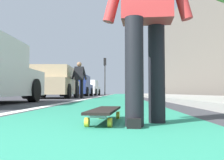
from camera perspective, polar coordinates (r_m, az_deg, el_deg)
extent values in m
plane|color=#38383D|center=(10.92, 0.89, -4.26)|extent=(80.00, 80.00, 0.00)
cube|color=#288466|center=(24.92, 1.61, -3.52)|extent=(56.00, 1.99, 0.00)
cube|color=silver|center=(20.96, -1.63, -3.62)|extent=(52.00, 0.16, 0.01)
cube|color=#9E9B93|center=(19.13, 10.75, -3.47)|extent=(52.00, 3.20, 0.12)
cube|color=slate|center=(24.02, 16.70, 6.76)|extent=(40.00, 1.20, 8.50)
cylinder|color=yellow|center=(2.44, -2.65, -8.04)|extent=(0.07, 0.04, 0.07)
cylinder|color=yellow|center=(2.42, 1.36, -8.08)|extent=(0.07, 0.04, 0.07)
cylinder|color=yellow|center=(1.86, -5.77, -9.64)|extent=(0.07, 0.04, 0.07)
cylinder|color=yellow|center=(1.83, -0.49, -9.76)|extent=(0.07, 0.04, 0.07)
cube|color=silver|center=(2.43, -0.65, -6.95)|extent=(0.07, 0.12, 0.02)
cube|color=silver|center=(1.83, -3.15, -8.24)|extent=(0.07, 0.12, 0.02)
cube|color=black|center=(2.13, -1.72, -6.90)|extent=(0.85, 0.27, 0.02)
cylinder|color=black|center=(1.87, 5.13, 1.93)|extent=(0.14, 0.14, 0.82)
cylinder|color=black|center=(2.13, 10.21, 1.37)|extent=(0.14, 0.14, 0.82)
cube|color=black|center=(1.87, 5.19, -9.59)|extent=(0.27, 0.12, 0.07)
cylinder|color=black|center=(7.06, -17.53, -2.30)|extent=(0.63, 0.24, 0.63)
cube|color=tan|center=(12.17, -13.19, -1.56)|extent=(4.12, 2.00, 0.70)
cube|color=tan|center=(12.06, -13.32, 1.55)|extent=(2.29, 1.79, 0.60)
cube|color=#4C606B|center=(13.14, -12.17, 1.17)|extent=(0.09, 1.64, 0.51)
cylinder|color=black|center=(13.61, -15.59, -2.55)|extent=(0.64, 0.24, 0.64)
cylinder|color=black|center=(13.23, -8.18, -2.62)|extent=(0.64, 0.24, 0.64)
cylinder|color=black|center=(11.21, -19.13, -2.44)|extent=(0.64, 0.24, 0.64)
cylinder|color=black|center=(10.75, -10.17, -2.54)|extent=(0.64, 0.24, 0.64)
cube|color=navy|center=(18.21, -7.92, -2.04)|extent=(4.11, 1.76, 0.70)
cube|color=navy|center=(18.09, -7.99, 0.02)|extent=(2.26, 1.62, 0.60)
cube|color=#4C606B|center=(19.20, -7.40, -0.15)|extent=(0.04, 1.55, 0.51)
cylinder|color=black|center=(19.62, -9.68, -2.70)|extent=(0.64, 0.22, 0.64)
cylinder|color=black|center=(19.35, -4.84, -2.73)|extent=(0.64, 0.22, 0.64)
cylinder|color=black|center=(17.14, -11.42, -2.66)|extent=(0.64, 0.22, 0.64)
cylinder|color=black|center=(16.82, -5.88, -2.70)|extent=(0.64, 0.22, 0.64)
cube|color=silver|center=(24.56, -5.28, -2.30)|extent=(4.46, 1.84, 0.70)
cube|color=silver|center=(24.43, -5.33, -0.78)|extent=(2.47, 1.65, 0.60)
cube|color=#4C606B|center=(25.63, -4.89, -0.88)|extent=(0.09, 1.50, 0.51)
cylinder|color=black|center=(26.05, -6.57, -2.80)|extent=(0.63, 0.24, 0.62)
cylinder|color=black|center=(25.80, -3.01, -2.81)|extent=(0.63, 0.24, 0.62)
cylinder|color=black|center=(23.36, -7.79, -2.77)|extent=(0.63, 0.24, 0.62)
cylinder|color=black|center=(23.09, -3.84, -2.79)|extent=(0.63, 0.24, 0.62)
cylinder|color=#2D2D2D|center=(26.90, -1.65, -0.04)|extent=(0.12, 0.12, 3.23)
cube|color=black|center=(27.07, -1.64, 4.22)|extent=(0.24, 0.28, 0.80)
sphere|color=#360606|center=(27.24, -1.62, 4.73)|extent=(0.16, 0.16, 0.16)
sphere|color=#392907|center=(27.20, -1.62, 4.19)|extent=(0.16, 0.16, 0.16)
sphere|color=green|center=(27.17, -1.62, 3.64)|extent=(0.16, 0.16, 0.16)
cylinder|color=black|center=(11.86, -6.98, -2.08)|extent=(0.15, 0.15, 0.85)
cylinder|color=black|center=(11.62, -8.10, -2.05)|extent=(0.15, 0.15, 0.85)
cube|color=black|center=(11.86, -6.99, -3.96)|extent=(0.27, 0.10, 0.07)
cube|color=black|center=(11.79, -7.55, 1.52)|extent=(0.25, 0.42, 0.62)
cylinder|color=black|center=(11.75, -6.35, 1.53)|extent=(0.09, 0.25, 0.63)
cylinder|color=black|center=(11.83, -8.74, 1.52)|extent=(0.09, 0.25, 0.63)
sphere|color=#936B4C|center=(11.83, -7.54, 3.58)|extent=(0.23, 0.23, 0.23)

